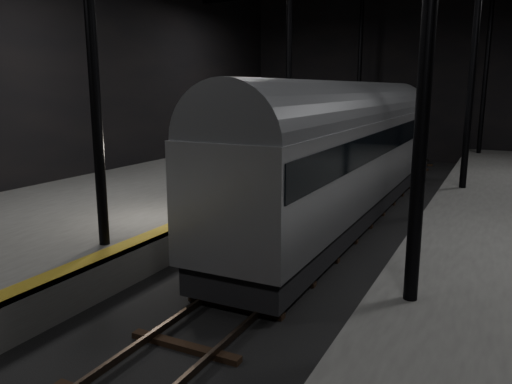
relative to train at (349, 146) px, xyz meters
The scene contains 6 objects.
ground 5.60m from the train, 90.00° to the right, with size 44.00×44.00×0.00m, color black.
platform_left 9.22m from the train, 147.13° to the right, with size 9.00×43.80×1.00m, color #4E4E4C.
tactile_strip 6.11m from the train, 123.84° to the right, with size 0.50×43.80×0.01m, color #826217.
track 5.57m from the train, 90.00° to the right, with size 2.40×43.00×0.24m.
train is the anchor object (origin of this frame).
woman 5.50m from the train, 143.00° to the right, with size 0.67×0.44×1.85m, color tan.
Camera 1 is at (5.12, -13.21, 4.93)m, focal length 35.00 mm.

